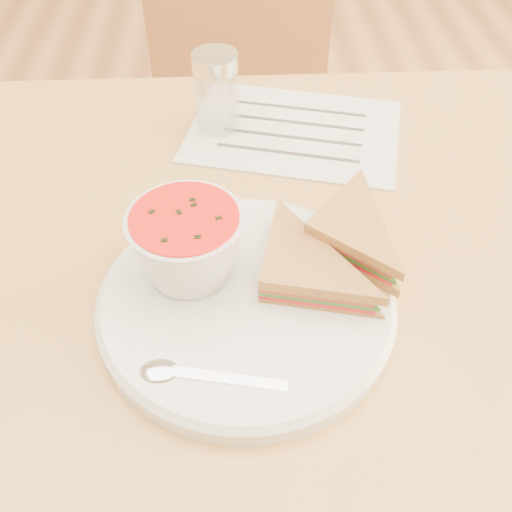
{
  "coord_description": "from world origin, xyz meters",
  "views": [
    {
      "loc": [
        0.02,
        -0.43,
        1.18
      ],
      "look_at": [
        0.03,
        -0.07,
        0.8
      ],
      "focal_mm": 40.0,
      "sensor_mm": 36.0,
      "label": 1
    }
  ],
  "objects_px": {
    "chair_far": "(241,126)",
    "plate": "(246,302)",
    "dining_table": "(233,414)",
    "condiment_shaker": "(217,93)",
    "soup_bowl": "(188,248)"
  },
  "relations": [
    {
      "from": "plate",
      "to": "dining_table",
      "type": "bearing_deg",
      "value": 103.31
    },
    {
      "from": "chair_far",
      "to": "dining_table",
      "type": "bearing_deg",
      "value": 87.95
    },
    {
      "from": "dining_table",
      "to": "chair_far",
      "type": "distance_m",
      "value": 0.66
    },
    {
      "from": "dining_table",
      "to": "plate",
      "type": "bearing_deg",
      "value": -76.69
    },
    {
      "from": "chair_far",
      "to": "soup_bowl",
      "type": "bearing_deg",
      "value": 85.76
    },
    {
      "from": "chair_far",
      "to": "condiment_shaker",
      "type": "height_order",
      "value": "chair_far"
    },
    {
      "from": "dining_table",
      "to": "plate",
      "type": "height_order",
      "value": "plate"
    },
    {
      "from": "soup_bowl",
      "to": "dining_table",
      "type": "bearing_deg",
      "value": 64.01
    },
    {
      "from": "condiment_shaker",
      "to": "dining_table",
      "type": "bearing_deg",
      "value": -88.89
    },
    {
      "from": "chair_far",
      "to": "plate",
      "type": "xyz_separation_m",
      "value": [
        -0.01,
        -0.74,
        0.29
      ]
    },
    {
      "from": "condiment_shaker",
      "to": "plate",
      "type": "bearing_deg",
      "value": -85.11
    },
    {
      "from": "chair_far",
      "to": "plate",
      "type": "relative_size",
      "value": 3.36
    },
    {
      "from": "plate",
      "to": "soup_bowl",
      "type": "xyz_separation_m",
      "value": [
        -0.05,
        0.03,
        0.04
      ]
    },
    {
      "from": "dining_table",
      "to": "condiment_shaker",
      "type": "distance_m",
      "value": 0.48
    },
    {
      "from": "dining_table",
      "to": "plate",
      "type": "xyz_separation_m",
      "value": [
        0.02,
        -0.09,
        0.38
      ]
    }
  ]
}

